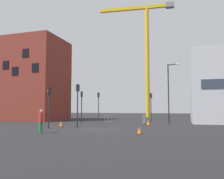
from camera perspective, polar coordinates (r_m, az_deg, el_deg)
The scene contains 15 objects.
ground at distance 21.74m, azimuth -3.24°, elevation -9.58°, with size 160.00×160.00×0.00m, color black.
brick_building at distance 39.78m, azimuth -18.08°, elevation 2.30°, with size 8.62×7.99×13.13m.
construction_crane at distance 54.07m, azimuth 8.24°, elevation 11.17°, with size 17.01×2.59×25.57m.
streetlamp_tall at distance 30.38m, azimuth 13.96°, elevation 0.20°, with size 1.49×0.63×7.55m.
traffic_light_corner at distance 22.58m, azimuth -15.21°, elevation -2.60°, with size 0.31×0.39×3.89m.
traffic_light_crosswalk at distance 30.11m, azimuth -7.47°, elevation -3.01°, with size 0.31×0.39×4.07m.
traffic_light_near at distance 23.57m, azimuth -8.43°, elevation -2.21°, with size 0.33×0.39×4.29m.
traffic_light_verge at distance 34.20m, azimuth -3.33°, elevation -3.09°, with size 0.39×0.34×4.23m.
traffic_light_far at distance 34.06m, azimuth 9.53°, elevation -3.17°, with size 0.39×0.29×4.09m.
pedestrian_walking at distance 18.47m, azimuth -17.01°, elevation -7.03°, with size 0.34×0.34×1.77m.
safety_barrier_right_run at distance 30.99m, azimuth -0.93°, elevation -7.11°, with size 0.34×2.14×1.08m.
safety_barrier_mid_span at distance 29.01m, azimuth 7.87°, elevation -7.23°, with size 0.24×2.52×1.08m.
traffic_cone_striped at distance 25.14m, azimuth -12.41°, elevation -8.28°, with size 0.52×0.52×0.53m.
traffic_cone_orange at distance 26.79m, azimuth 8.90°, elevation -8.08°, with size 0.55×0.55×0.55m.
traffic_cone_by_barrier at distance 17.44m, azimuth 6.75°, elevation -10.01°, with size 0.48×0.48×0.49m.
Camera 1 is at (7.53, -20.31, 1.82)m, focal length 37.28 mm.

